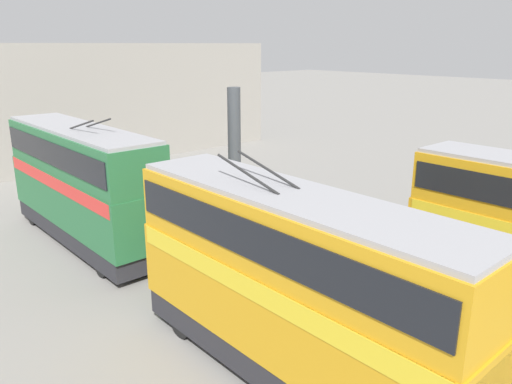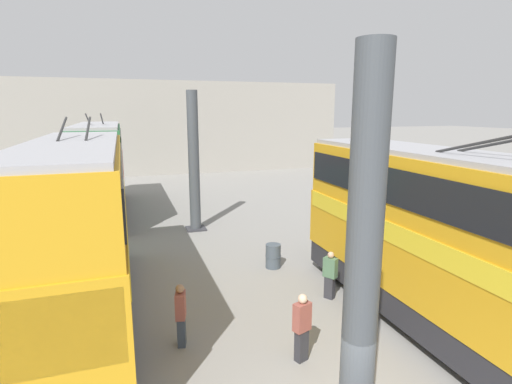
{
  "view_description": "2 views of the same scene",
  "coord_description": "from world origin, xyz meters",
  "px_view_note": "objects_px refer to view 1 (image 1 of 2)",
  "views": [
    {
      "loc": [
        -1.17,
        12.83,
        8.56
      ],
      "look_at": [
        12.91,
        0.32,
        2.96
      ],
      "focal_mm": 35.0,
      "sensor_mm": 36.0,
      "label": 1
    },
    {
      "loc": [
        -4.88,
        3.3,
        5.95
      ],
      "look_at": [
        8.34,
        -1.13,
        3.09
      ],
      "focal_mm": 28.0,
      "sensor_mm": 36.0,
      "label": 2
    }
  ],
  "objects_px": {
    "bus_right_mid": "(82,178)",
    "person_by_right_row": "(415,349)",
    "bus_right_near": "(291,277)",
    "oil_drum": "(376,268)",
    "person_by_left_row": "(463,280)"
  },
  "relations": [
    {
      "from": "bus_right_near",
      "to": "bus_right_mid",
      "type": "bearing_deg",
      "value": -0.0
    },
    {
      "from": "bus_right_mid",
      "to": "person_by_left_row",
      "type": "distance_m",
      "value": 15.8
    },
    {
      "from": "bus_right_near",
      "to": "person_by_right_row",
      "type": "relative_size",
      "value": 6.09
    },
    {
      "from": "bus_right_mid",
      "to": "person_by_left_row",
      "type": "xyz_separation_m",
      "value": [
        -13.84,
        -7.32,
        -2.12
      ]
    },
    {
      "from": "bus_right_mid",
      "to": "person_by_left_row",
      "type": "bearing_deg",
      "value": -152.14
    },
    {
      "from": "bus_right_mid",
      "to": "person_by_left_row",
      "type": "relative_size",
      "value": 6.81
    },
    {
      "from": "person_by_left_row",
      "to": "oil_drum",
      "type": "xyz_separation_m",
      "value": [
        2.98,
        0.8,
        -0.36
      ]
    },
    {
      "from": "bus_right_mid",
      "to": "person_by_right_row",
      "type": "relative_size",
      "value": 6.39
    },
    {
      "from": "bus_right_near",
      "to": "bus_right_mid",
      "type": "height_order",
      "value": "bus_right_mid"
    },
    {
      "from": "bus_right_mid",
      "to": "person_by_right_row",
      "type": "bearing_deg",
      "value": -170.82
    },
    {
      "from": "bus_right_mid",
      "to": "oil_drum",
      "type": "distance_m",
      "value": 12.91
    },
    {
      "from": "person_by_right_row",
      "to": "person_by_left_row",
      "type": "height_order",
      "value": "person_by_right_row"
    },
    {
      "from": "person_by_left_row",
      "to": "bus_right_mid",
      "type": "bearing_deg",
      "value": -94.34
    },
    {
      "from": "bus_right_mid",
      "to": "person_by_right_row",
      "type": "height_order",
      "value": "bus_right_mid"
    },
    {
      "from": "bus_right_near",
      "to": "person_by_left_row",
      "type": "height_order",
      "value": "bus_right_near"
    }
  ]
}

